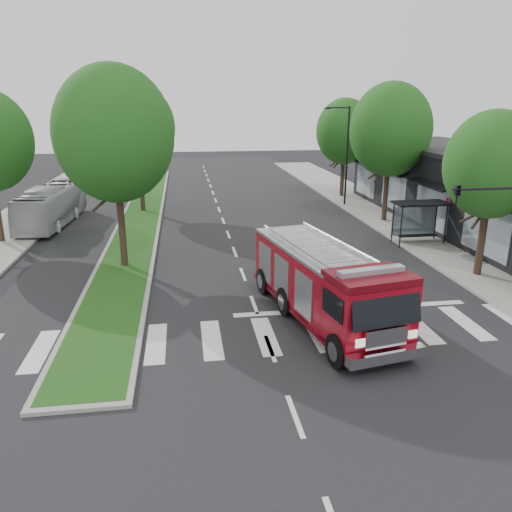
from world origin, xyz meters
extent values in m
plane|color=black|center=(0.00, 0.00, 0.00)|extent=(140.00, 140.00, 0.00)
cube|color=gray|center=(12.50, 10.00, 0.07)|extent=(5.00, 80.00, 0.15)
cube|color=gray|center=(-6.00, 18.00, 0.07)|extent=(3.00, 50.00, 0.14)
cube|color=#144212|center=(-6.00, 18.00, 0.14)|extent=(2.60, 49.50, 0.02)
cube|color=black|center=(17.00, 10.00, 2.50)|extent=(8.00, 30.00, 5.00)
cylinder|color=black|center=(9.80, 7.40, 1.25)|extent=(0.08, 0.08, 2.50)
cylinder|color=black|center=(12.60, 7.40, 1.25)|extent=(0.08, 0.08, 2.50)
cylinder|color=black|center=(9.80, 8.60, 1.25)|extent=(0.08, 0.08, 2.50)
cylinder|color=black|center=(12.60, 8.60, 1.25)|extent=(0.08, 0.08, 2.50)
cube|color=black|center=(11.20, 8.00, 2.55)|extent=(3.20, 1.60, 0.12)
cube|color=#8C99A5|center=(11.20, 8.70, 1.30)|extent=(2.80, 0.04, 1.80)
cube|color=black|center=(11.20, 8.00, 0.55)|extent=(2.40, 0.40, 0.08)
cylinder|color=black|center=(11.50, 2.00, 1.87)|extent=(0.36, 0.36, 3.74)
ellipsoid|color=#133C10|center=(11.50, 2.00, 5.53)|extent=(4.40, 4.40, 5.06)
cylinder|color=black|center=(11.50, 14.00, 2.20)|extent=(0.36, 0.36, 4.40)
ellipsoid|color=#133C10|center=(11.50, 14.00, 6.50)|extent=(5.60, 5.60, 6.44)
cylinder|color=black|center=(11.50, 24.00, 1.98)|extent=(0.36, 0.36, 3.96)
ellipsoid|color=#133C10|center=(11.50, 24.00, 5.85)|extent=(5.00, 5.00, 5.75)
cylinder|color=black|center=(-6.00, 6.00, 2.31)|extent=(0.36, 0.36, 4.62)
ellipsoid|color=#133C10|center=(-6.00, 6.00, 6.83)|extent=(5.80, 5.80, 6.67)
cylinder|color=black|center=(-6.00, 20.00, 2.20)|extent=(0.36, 0.36, 4.40)
ellipsoid|color=#133C10|center=(-6.00, 20.00, 6.50)|extent=(5.60, 5.60, 6.44)
cylinder|color=black|center=(8.50, -3.50, 5.40)|extent=(4.00, 0.10, 0.10)
imported|color=black|center=(6.70, -3.50, 5.00)|extent=(0.18, 0.22, 1.10)
cylinder|color=black|center=(10.50, 20.00, 4.00)|extent=(0.16, 0.16, 8.00)
cylinder|color=black|center=(9.60, 20.00, 7.90)|extent=(1.80, 0.10, 0.10)
cube|color=black|center=(8.70, 20.00, 7.85)|extent=(0.45, 0.20, 0.12)
cube|color=#56040C|center=(2.50, -1.79, 0.53)|extent=(4.29, 9.27, 0.27)
cube|color=maroon|center=(2.34, -0.96, 1.65)|extent=(3.89, 7.18, 2.13)
cube|color=maroon|center=(3.11, -5.03, 1.65)|extent=(2.97, 2.38, 2.23)
cube|color=#B2B2B7|center=(2.34, -0.96, 2.76)|extent=(3.89, 7.18, 0.13)
cylinder|color=#B2B2B7|center=(1.40, -1.14, 2.98)|extent=(1.30, 6.28, 0.11)
cylinder|color=#B2B2B7|center=(3.28, -0.78, 2.98)|extent=(1.30, 6.28, 0.11)
cube|color=silver|center=(3.34, -6.23, 0.64)|extent=(2.78, 0.88, 0.37)
cube|color=#8C99A5|center=(3.11, -5.03, 3.08)|extent=(2.37, 0.80, 0.19)
cylinder|color=black|center=(1.97, -5.57, 0.58)|extent=(0.59, 1.22, 1.17)
cylinder|color=black|center=(4.38, -5.11, 0.58)|extent=(0.59, 1.22, 1.17)
cylinder|color=black|center=(1.13, -1.19, 0.58)|extent=(0.59, 1.22, 1.17)
cylinder|color=black|center=(3.54, -0.73, 0.58)|extent=(0.59, 1.22, 1.17)
cylinder|color=black|center=(0.66, 1.32, 0.58)|extent=(0.59, 1.22, 1.17)
cylinder|color=black|center=(3.06, 1.78, 0.58)|extent=(0.59, 1.22, 1.17)
imported|color=#AEADB2|center=(-12.00, 16.70, 1.37)|extent=(2.94, 9.96, 2.74)
camera|label=1|loc=(-2.79, -19.59, 8.32)|focal=35.00mm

